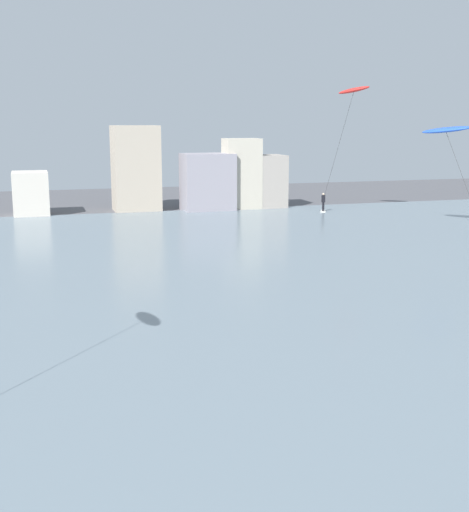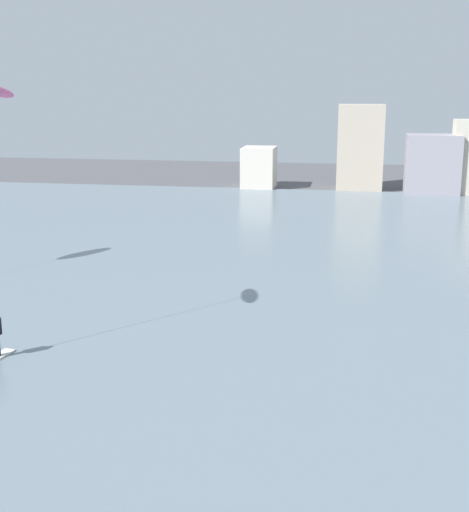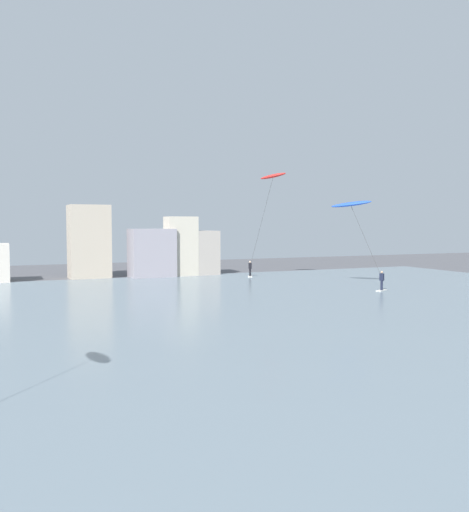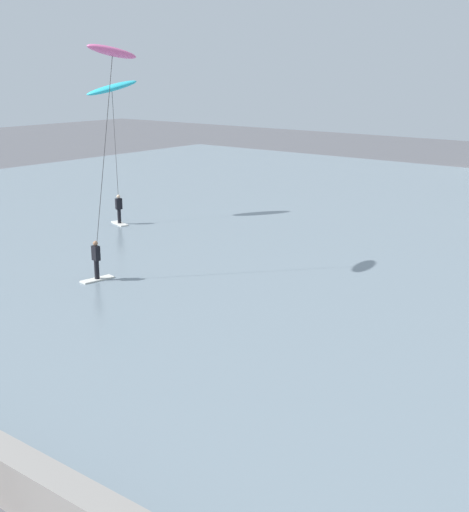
{
  "view_description": "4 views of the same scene",
  "coord_description": "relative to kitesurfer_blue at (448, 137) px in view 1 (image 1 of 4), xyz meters",
  "views": [
    {
      "loc": [
        -7.45,
        -2.67,
        8.01
      ],
      "look_at": [
        -2.79,
        12.79,
        4.79
      ],
      "focal_mm": 47.69,
      "sensor_mm": 36.0,
      "label": 1
    },
    {
      "loc": [
        1.24,
        -5.66,
        9.26
      ],
      "look_at": [
        -2.83,
        18.0,
        3.36
      ],
      "focal_mm": 48.84,
      "sensor_mm": 36.0,
      "label": 2
    },
    {
      "loc": [
        -6.79,
        1.3,
        5.65
      ],
      "look_at": [
        -2.42,
        11.31,
        5.0
      ],
      "focal_mm": 37.79,
      "sensor_mm": 36.0,
      "label": 3
    },
    {
      "loc": [
        10.86,
        -2.73,
        8.52
      ],
      "look_at": [
        -0.98,
        12.06,
        3.4
      ],
      "focal_mm": 49.3,
      "sensor_mm": 36.0,
      "label": 4
    }
  ],
  "objects": [
    {
      "name": "kitesurfer_blue",
      "position": [
        0.0,
        0.0,
        0.0
      ],
      "size": [
        3.21,
        5.45,
        7.72
      ],
      "color": "silver",
      "rests_on": "water_bay"
    },
    {
      "name": "kitesurfer_red",
      "position": [
        -2.67,
        10.5,
        2.4
      ],
      "size": [
        3.3,
        4.19,
        10.89
      ],
      "color": "silver",
      "rests_on": "water_bay"
    },
    {
      "name": "water_bay",
      "position": [
        -21.37,
        -9.09,
        -6.84
      ],
      "size": [
        84.0,
        52.0,
        0.1
      ],
      "primitive_type": "cube",
      "color": "slate",
      "rests_on": "ground"
    },
    {
      "name": "far_shore_buildings",
      "position": [
        -15.65,
        17.58,
        -3.95
      ],
      "size": [
        24.2,
        5.22,
        7.61
      ],
      "color": "beige",
      "rests_on": "ground"
    }
  ]
}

